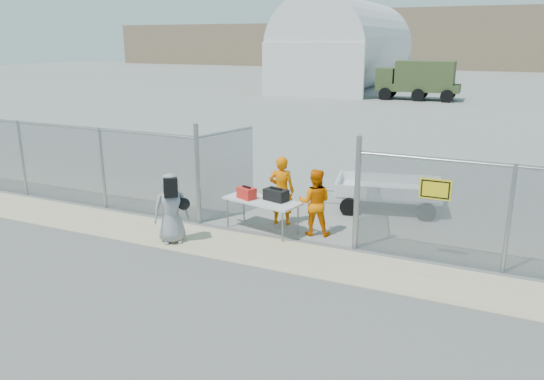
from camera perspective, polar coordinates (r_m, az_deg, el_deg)
The scene contains 14 objects.
ground at distance 10.85m, azimuth -4.48°, elevation -8.24°, with size 160.00×160.00×0.00m, color #5A5A5A.
tarmac_inside at distance 51.04m, azimuth 19.50°, elevation 10.04°, with size 160.00×80.00×0.01m, color gray.
dirt_strip at distance 11.66m, azimuth -2.07°, elevation -6.40°, with size 44.00×1.60×0.01m, color #C6B98C.
distant_hills at distance 86.61m, azimuth 25.73°, elevation 14.44°, with size 140.00×6.00×9.00m, color #7F684F, non-canonical shape.
chain_link_fence at distance 12.15m, azimuth 0.00°, elevation 0.00°, with size 40.00×0.20×2.20m, color gray, non-canonical shape.
quonset_hangar at distance 50.84m, azimuth 8.04°, elevation 15.27°, with size 9.00×18.00×8.00m, color silver, non-canonical shape.
folding_table at distance 12.63m, azimuth -1.07°, elevation -2.75°, with size 1.85×0.77×0.78m, color silver, non-canonical shape.
orange_bag at distance 12.57m, azimuth -2.75°, elevation -0.34°, with size 0.42×0.28×0.26m, color red.
black_duffel at distance 12.41m, azimuth 0.43°, elevation -0.52°, with size 0.56×0.33×0.27m, color black.
security_worker_left at distance 12.97m, azimuth 1.04°, elevation -0.07°, with size 0.63×0.41×1.72m, color orange.
security_worker_right at distance 12.31m, azimuth 4.63°, elevation -1.33°, with size 0.77×0.60×1.58m, color orange.
visitor at distance 12.02m, azimuth -10.78°, elevation -1.95°, with size 0.79×0.51×1.60m, color gray.
utility_trailer at distance 14.56m, azimuth 12.38°, elevation -0.42°, with size 3.55×1.83×0.86m, color silver, non-canonical shape.
military_truck at distance 42.16m, azimuth 15.47°, elevation 11.28°, with size 6.05×2.23×2.89m, color #3B4B25, non-canonical shape.
Camera 1 is at (4.90, -8.61, 4.43)m, focal length 35.00 mm.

